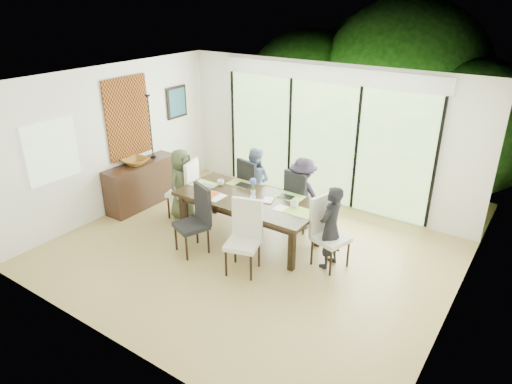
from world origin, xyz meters
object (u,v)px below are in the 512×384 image
Objects in this scene: person_far_left at (255,181)px; sideboard at (142,184)px; chair_far_left at (255,186)px; person_left_end at (182,184)px; table_top at (249,199)px; vase at (253,194)px; cup_b at (253,199)px; chair_left_end at (182,188)px; chair_near_right at (242,239)px; bowl at (136,162)px; person_far_right at (303,194)px; cup_c at (294,204)px; chair_right_end at (331,233)px; cup_a at (221,182)px; person_right_end at (331,227)px; laptop at (205,187)px; chair_near_left at (191,221)px; chair_far_right at (303,199)px.

sideboard is (-2.03, -0.90, -0.22)m from person_far_left.
chair_far_left is 1.34m from person_left_end.
table_top is 1.86× the size of person_left_end.
cup_b is (0.10, -0.15, -0.01)m from vase.
chair_left_end is 11.00× the size of cup_b.
chair_near_right is 2.43× the size of bowl.
chair_left_end and chair_near_right have the same top height.
sideboard is at bearing 17.68° from person_far_right.
chair_left_end is 8.87× the size of cup_c.
cup_a is (-2.20, 0.15, 0.25)m from chair_right_end.
cup_a is at bearing -88.28° from person_right_end.
chair_near_right is at bearing 89.43° from person_far_right.
vase is (-0.45, 0.92, 0.26)m from chair_near_right.
chair_right_end is at bearing 0.00° from table_top.
person_left_end reaches higher than vase.
bowl reaches higher than vase.
vase is (-0.50, -0.78, 0.17)m from person_far_right.
person_left_end is (0.02, 0.00, 0.10)m from chair_left_end.
laptop is 0.73× the size of bowl.
chair_far_left is at bearing 109.73° from chair_near_left.
person_far_left is 10.40× the size of cup_c.
person_far_right is 0.94m from vase.
cup_b is at bearing -0.66° from sideboard.
table_top is 1.48m from person_left_end.
chair_right_end is 0.75m from cup_c.
person_right_end reaches higher than chair_far_right.
chair_left_end reaches higher than sideboard.
person_right_end is at bearing 148.78° from chair_far_right.
bowl is at bearing 18.50° from person_far_left.
sideboard is at bearing 36.14° from chair_far_left.
chair_left_end is 2.32m from cup_c.
table_top is 2.18× the size of chair_right_end.
chair_right_end is at bearing 149.38° from chair_far_right.
chair_right_end is 2.12m from person_far_left.
chair_right_end is at bearing 139.97° from person_far_right.
cup_c is 3.29m from bowl.
person_right_end and person_far_right have the same top height.
chair_far_right is (0.55, 0.85, -0.17)m from table_top.
cup_a is (-1.20, 1.02, 0.25)m from chair_near_right.
person_far_left is at bearing 102.89° from chair_near_right.
chair_near_right reaches higher than cup_b.
laptop is (-2.35, -0.10, 0.21)m from chair_right_end.
table_top is 20.00× the size of vase.
vase is 0.26× the size of bowl.
person_left_end reaches higher than cup_b.
laptop is at bearing -101.19° from person_left_end.
person_far_left is at bearing -107.61° from person_right_end.
laptop is (-0.85, -0.10, 0.04)m from table_top.
chair_far_right is at bearing 16.91° from sideboard.
chair_far_right is 2.43× the size of bowl.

